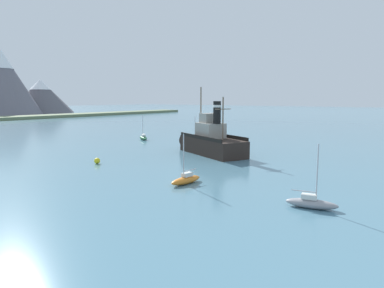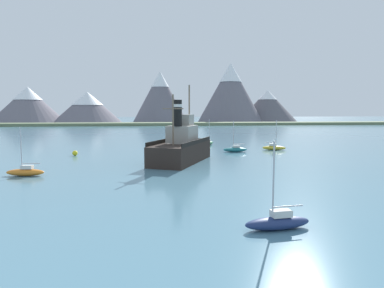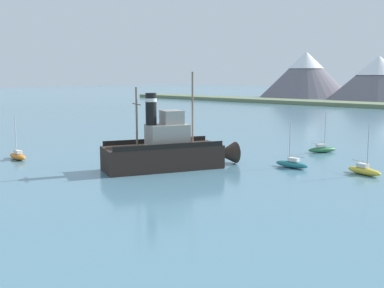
% 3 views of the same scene
% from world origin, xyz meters
% --- Properties ---
extents(ground_plane, '(600.00, 600.00, 0.00)m').
position_xyz_m(ground_plane, '(0.00, 0.00, 0.00)').
color(ground_plane, teal).
extents(mountain_ridge, '(171.30, 41.26, 33.39)m').
position_xyz_m(mountain_ridge, '(3.03, 152.28, 12.75)').
color(mountain_ridge, slate).
rests_on(mountain_ridge, ground).
extents(shoreline_strip, '(240.00, 12.00, 1.20)m').
position_xyz_m(shoreline_strip, '(0.00, 107.10, 0.60)').
color(shoreline_strip, '#6B7A56').
rests_on(shoreline_strip, ground).
extents(old_tugboat, '(9.07, 14.50, 9.90)m').
position_xyz_m(old_tugboat, '(0.85, 0.35, 1.83)').
color(old_tugboat, '#2D231E').
rests_on(old_tugboat, ground).
extents(sailboat_orange, '(3.90, 1.50, 4.90)m').
position_xyz_m(sailboat_orange, '(-15.64, -7.65, 0.43)').
color(sailboat_orange, orange).
rests_on(sailboat_orange, ground).
extents(sailboat_navy, '(3.90, 1.54, 4.90)m').
position_xyz_m(sailboat_navy, '(3.88, -25.42, 0.43)').
color(sailboat_navy, navy).
rests_on(sailboat_navy, ground).
extents(sailboat_green, '(2.89, 3.83, 4.90)m').
position_xyz_m(sailboat_green, '(7.50, 20.53, 0.43)').
color(sailboat_green, '#286B3D').
rests_on(sailboat_green, ground).
extents(sailboat_yellow, '(3.96, 2.08, 4.90)m').
position_xyz_m(sailboat_yellow, '(16.93, 11.15, 0.43)').
color(sailboat_yellow, gold).
rests_on(sailboat_yellow, ground).
extents(sailboat_teal, '(3.81, 1.13, 4.90)m').
position_xyz_m(sailboat_teal, '(9.96, 9.40, 0.43)').
color(sailboat_teal, '#23757A').
rests_on(sailboat_teal, ground).
extents(mooring_buoy, '(0.75, 0.75, 0.75)m').
position_xyz_m(mooring_buoy, '(-14.17, 7.55, 0.37)').
color(mooring_buoy, yellow).
rests_on(mooring_buoy, ground).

